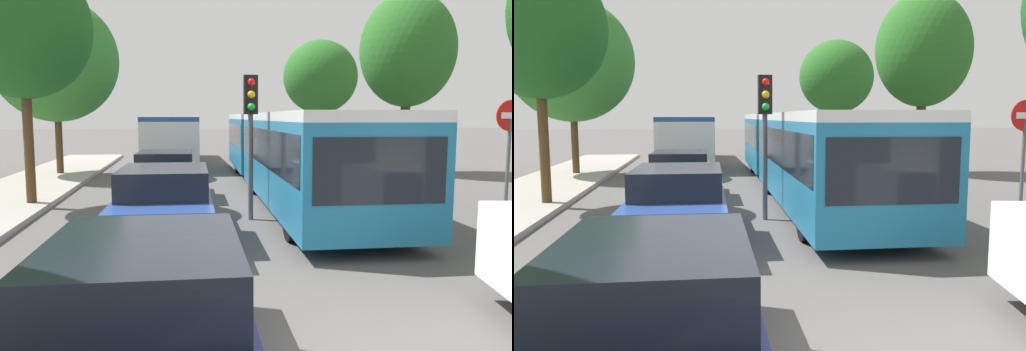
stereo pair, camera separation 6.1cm
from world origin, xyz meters
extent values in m
cube|color=#9E998E|center=(-6.46, 11.27, 0.07)|extent=(3.20, 32.55, 0.14)
cube|color=teal|center=(1.97, 8.37, 1.31)|extent=(2.86, 9.67, 2.07)
cube|color=black|center=(1.97, 8.37, 1.69)|extent=(2.87, 9.29, 0.91)
cube|color=silver|center=(1.97, 8.37, 2.45)|extent=(2.86, 9.67, 0.20)
cube|color=teal|center=(2.24, 17.46, 1.31)|extent=(2.77, 6.64, 2.07)
cube|color=black|center=(2.24, 17.46, 1.69)|extent=(2.78, 6.38, 0.91)
cube|color=silver|center=(2.24, 17.46, 2.45)|extent=(2.77, 6.64, 0.20)
cylinder|color=black|center=(2.13, 13.67, 1.31)|extent=(1.93, 1.07, 1.91)
cube|color=black|center=(1.83, 3.61, 1.56)|extent=(2.27, 0.17, 1.11)
cylinder|color=black|center=(2.96, 5.27, 0.51)|extent=(0.33, 1.02, 1.01)
cylinder|color=black|center=(0.80, 5.33, 0.51)|extent=(0.33, 1.02, 1.01)
cylinder|color=black|center=(3.15, 11.41, 0.51)|extent=(0.33, 1.02, 1.01)
cylinder|color=black|center=(0.98, 11.47, 0.51)|extent=(0.33, 1.02, 1.01)
cylinder|color=black|center=(3.32, 17.43, 0.51)|extent=(0.33, 1.02, 1.01)
cylinder|color=black|center=(1.16, 17.49, 0.51)|extent=(0.33, 1.02, 1.01)
cube|color=silver|center=(-1.86, 22.55, 1.25)|extent=(2.58, 11.32, 1.97)
cube|color=black|center=(-1.86, 22.55, 1.61)|extent=(2.60, 10.75, 0.83)
cube|color=#234C93|center=(-1.86, 22.55, 2.33)|extent=(2.58, 11.32, 0.20)
cylinder|color=black|center=(-2.94, 26.27, 0.49)|extent=(0.30, 0.98, 0.98)
cylinder|color=black|center=(-0.83, 26.28, 0.49)|extent=(0.30, 0.98, 0.98)
cylinder|color=black|center=(-2.89, 19.15, 0.49)|extent=(0.30, 0.98, 0.98)
cylinder|color=black|center=(-0.78, 19.16, 0.49)|extent=(0.30, 0.98, 0.98)
cube|color=navy|center=(-1.70, 0.16, 0.58)|extent=(1.84, 4.13, 0.66)
cube|color=black|center=(-1.71, 0.06, 1.17)|extent=(1.65, 2.18, 0.51)
cylinder|color=black|center=(-2.39, 1.49, 0.31)|extent=(0.23, 0.63, 0.62)
cylinder|color=black|center=(-0.94, 1.45, 0.31)|extent=(0.23, 0.63, 0.62)
cube|color=#284799|center=(-1.70, 5.73, 0.60)|extent=(1.90, 4.27, 0.68)
cube|color=black|center=(-1.70, 5.63, 1.21)|extent=(1.70, 2.25, 0.52)
cylinder|color=black|center=(-2.41, 7.10, 0.32)|extent=(0.24, 0.65, 0.64)
cylinder|color=black|center=(-0.91, 7.06, 0.32)|extent=(0.24, 0.65, 0.64)
cylinder|color=black|center=(-2.48, 4.40, 0.32)|extent=(0.24, 0.65, 0.64)
cylinder|color=black|center=(-0.98, 4.36, 0.32)|extent=(0.24, 0.65, 0.64)
cube|color=white|center=(-1.82, 11.01, 0.58)|extent=(1.84, 4.12, 0.66)
cube|color=black|center=(-1.83, 10.91, 1.16)|extent=(1.65, 2.18, 0.50)
cylinder|color=black|center=(-2.51, 12.33, 0.31)|extent=(0.23, 0.63, 0.62)
cylinder|color=black|center=(-1.06, 12.30, 0.31)|extent=(0.23, 0.63, 0.62)
cylinder|color=black|center=(-2.58, 9.73, 0.31)|extent=(0.23, 0.63, 0.62)
cylinder|color=black|center=(-1.13, 9.69, 0.31)|extent=(0.23, 0.63, 0.62)
cylinder|color=#56595E|center=(0.26, 7.51, 1.70)|extent=(0.12, 0.12, 3.40)
cube|color=black|center=(0.26, 7.51, 2.95)|extent=(0.33, 0.25, 0.90)
sphere|color=red|center=(0.25, 7.36, 3.23)|extent=(0.18, 0.18, 0.18)
sphere|color=#EAAD14|center=(0.25, 7.36, 2.95)|extent=(0.18, 0.18, 0.18)
sphere|color=green|center=(0.25, 7.36, 2.67)|extent=(0.18, 0.18, 0.18)
cylinder|color=#56595E|center=(5.97, 6.18, 1.20)|extent=(0.08, 0.08, 2.40)
cylinder|color=red|center=(5.97, 6.18, 2.47)|extent=(0.70, 0.03, 0.70)
cube|color=white|center=(5.97, 6.16, 2.47)|extent=(0.50, 0.04, 0.14)
cylinder|color=#51381E|center=(-5.38, 9.97, 1.68)|extent=(0.26, 0.26, 3.37)
ellipsoid|color=#1E561E|center=(-5.38, 9.97, 4.76)|extent=(3.52, 3.52, 3.70)
cylinder|color=#51381E|center=(-6.28, 17.34, 1.43)|extent=(0.28, 0.28, 2.86)
ellipsoid|color=#33752D|center=(-6.28, 17.34, 4.72)|extent=(4.98, 4.98, 4.97)
cylinder|color=#51381E|center=(8.17, 16.17, 1.73)|extent=(0.40, 0.40, 3.46)
ellipsoid|color=#286623|center=(8.17, 16.17, 5.24)|extent=(3.99, 3.99, 4.77)
cylinder|color=#51381E|center=(7.67, 27.65, 1.63)|extent=(0.39, 0.39, 3.26)
ellipsoid|color=#286623|center=(7.67, 27.65, 5.02)|extent=(4.79, 4.79, 4.68)
camera|label=1|loc=(-1.39, -4.09, 2.44)|focal=35.00mm
camera|label=2|loc=(-1.33, -4.10, 2.44)|focal=35.00mm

